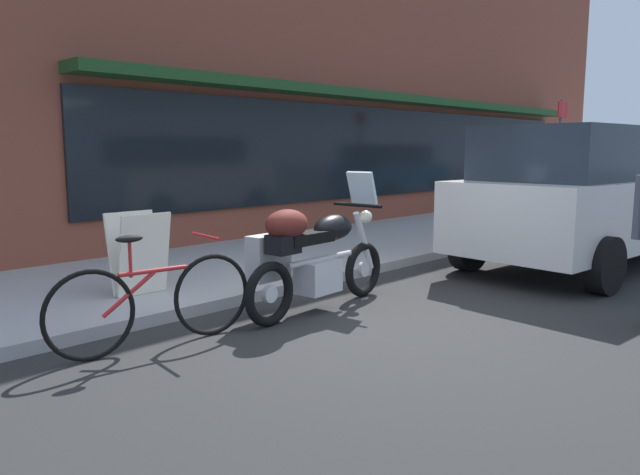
{
  "coord_description": "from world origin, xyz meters",
  "views": [
    {
      "loc": [
        -4.34,
        -3.55,
        1.62
      ],
      "look_at": [
        0.19,
        0.77,
        0.7
      ],
      "focal_mm": 34.01,
      "sensor_mm": 36.0,
      "label": 1
    }
  ],
  "objects_px": {
    "touring_motorcycle": "(309,253)",
    "parked_bicycle": "(154,301)",
    "sandwich_board_sign": "(139,253)",
    "parked_minivan": "(587,195)",
    "parking_sign_pole": "(560,150)"
  },
  "relations": [
    {
      "from": "parked_minivan",
      "to": "parking_sign_pole",
      "type": "height_order",
      "value": "parking_sign_pole"
    },
    {
      "from": "parked_minivan",
      "to": "touring_motorcycle",
      "type": "bearing_deg",
      "value": 165.73
    },
    {
      "from": "parked_minivan",
      "to": "sandwich_board_sign",
      "type": "relative_size",
      "value": 5.49
    },
    {
      "from": "parked_bicycle",
      "to": "parking_sign_pole",
      "type": "xyz_separation_m",
      "value": [
        10.12,
        0.87,
        1.21
      ]
    },
    {
      "from": "touring_motorcycle",
      "to": "parked_minivan",
      "type": "xyz_separation_m",
      "value": [
        4.29,
        -1.09,
        0.4
      ]
    },
    {
      "from": "parking_sign_pole",
      "to": "touring_motorcycle",
      "type": "bearing_deg",
      "value": -173.12
    },
    {
      "from": "parked_minivan",
      "to": "parking_sign_pole",
      "type": "distance_m",
      "value": 4.72
    },
    {
      "from": "touring_motorcycle",
      "to": "parked_bicycle",
      "type": "xyz_separation_m",
      "value": [
        -1.65,
        0.16,
        -0.21
      ]
    },
    {
      "from": "touring_motorcycle",
      "to": "parked_bicycle",
      "type": "distance_m",
      "value": 1.67
    },
    {
      "from": "parked_minivan",
      "to": "sandwich_board_sign",
      "type": "distance_m",
      "value": 5.92
    },
    {
      "from": "parked_bicycle",
      "to": "sandwich_board_sign",
      "type": "xyz_separation_m",
      "value": [
        0.63,
        1.32,
        0.16
      ]
    },
    {
      "from": "sandwich_board_sign",
      "to": "touring_motorcycle",
      "type": "bearing_deg",
      "value": -55.3
    },
    {
      "from": "touring_motorcycle",
      "to": "sandwich_board_sign",
      "type": "distance_m",
      "value": 1.79
    },
    {
      "from": "parked_minivan",
      "to": "parking_sign_pole",
      "type": "xyz_separation_m",
      "value": [
        4.18,
        2.11,
        0.6
      ]
    },
    {
      "from": "parked_bicycle",
      "to": "touring_motorcycle",
      "type": "bearing_deg",
      "value": -5.38
    }
  ]
}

